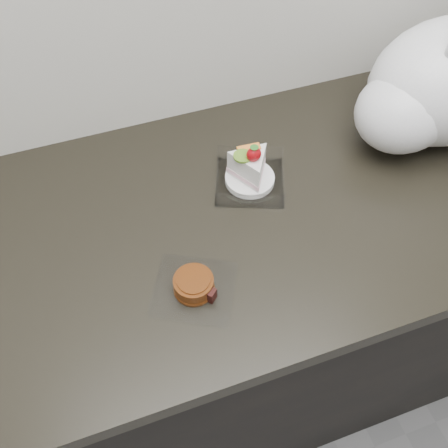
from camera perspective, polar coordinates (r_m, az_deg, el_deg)
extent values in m
cube|color=black|center=(1.37, 1.63, -10.72)|extent=(2.00, 0.60, 0.86)
cube|color=black|center=(0.99, 2.21, 0.96)|extent=(2.04, 0.64, 0.04)
cube|color=white|center=(1.02, 2.94, 4.86)|extent=(0.18, 0.18, 0.00)
cylinder|color=white|center=(1.02, 2.96, 5.18)|extent=(0.10, 0.10, 0.01)
ellipsoid|color=red|center=(0.95, 3.43, 7.96)|extent=(0.03, 0.02, 0.03)
cone|color=#2D7223|center=(0.94, 3.47, 8.59)|extent=(0.02, 0.02, 0.01)
cylinder|color=olive|center=(0.96, 2.15, 7.77)|extent=(0.04, 0.04, 0.00)
cube|color=orange|center=(0.98, 2.86, 8.67)|extent=(0.05, 0.02, 0.00)
cube|color=white|center=(0.88, -3.43, -7.42)|extent=(0.18, 0.18, 0.00)
cylinder|color=#5D2C0B|center=(0.86, -3.48, -6.91)|extent=(0.09, 0.09, 0.03)
cylinder|color=#5D2C0B|center=(0.87, -3.44, -7.29)|extent=(0.09, 0.09, 0.01)
cylinder|color=#5D2C0B|center=(0.85, -3.53, -6.36)|extent=(0.07, 0.07, 0.00)
cube|color=black|center=(0.85, -1.65, -8.05)|extent=(0.03, 0.03, 0.03)
ellipsoid|color=white|center=(1.15, 24.21, 14.58)|extent=(0.42, 0.37, 0.25)
ellipsoid|color=white|center=(1.09, 19.79, 12.02)|extent=(0.25, 0.24, 0.17)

